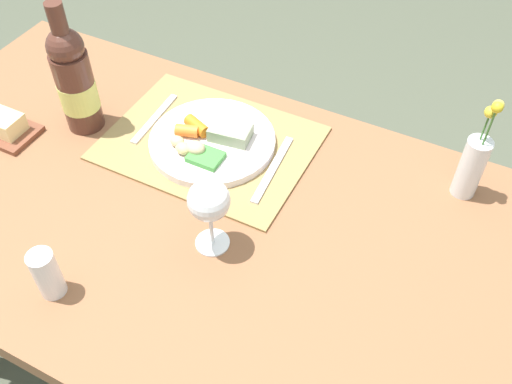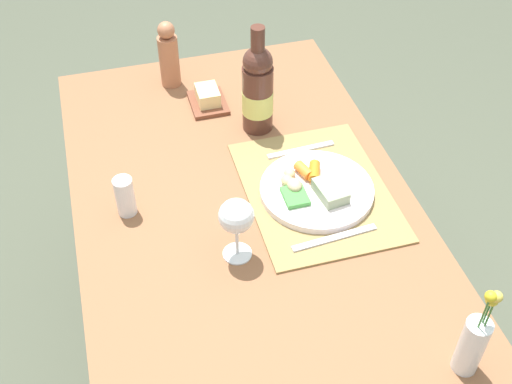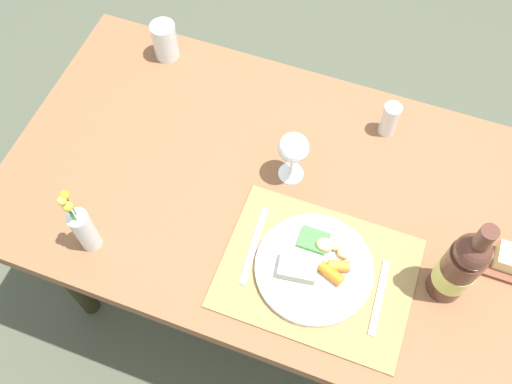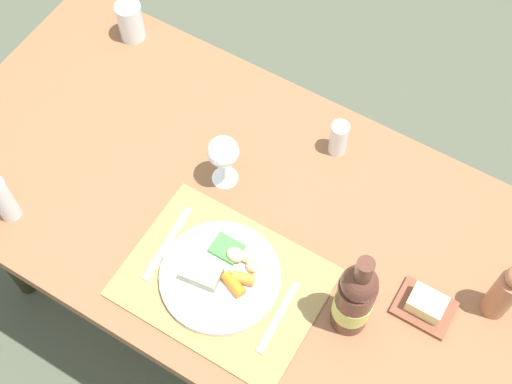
# 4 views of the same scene
# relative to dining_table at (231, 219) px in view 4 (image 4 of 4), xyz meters

# --- Properties ---
(ground_plane) EXTENTS (8.00, 8.00, 0.00)m
(ground_plane) POSITION_rel_dining_table_xyz_m (0.00, 0.00, -0.67)
(ground_plane) COLOR #4C5140
(dining_table) EXTENTS (1.55, 0.81, 0.75)m
(dining_table) POSITION_rel_dining_table_xyz_m (0.00, 0.00, 0.00)
(dining_table) COLOR brown
(dining_table) RESTS_ON ground_plane
(placemat) EXTENTS (0.45, 0.34, 0.01)m
(placemat) POSITION_rel_dining_table_xyz_m (0.10, -0.18, 0.08)
(placemat) COLOR olive
(placemat) RESTS_ON dining_table
(dinner_plate) EXTENTS (0.28, 0.28, 0.05)m
(dinner_plate) POSITION_rel_dining_table_xyz_m (0.08, -0.17, 0.10)
(dinner_plate) COLOR white
(dinner_plate) RESTS_ON placemat
(fork) EXTENTS (0.03, 0.21, 0.00)m
(fork) POSITION_rel_dining_table_xyz_m (-0.07, -0.17, 0.09)
(fork) COLOR silver
(fork) RESTS_ON placemat
(knife) EXTENTS (0.02, 0.18, 0.00)m
(knife) POSITION_rel_dining_table_xyz_m (0.25, -0.19, 0.09)
(knife) COLOR silver
(knife) RESTS_ON placemat
(water_tumbler) EXTENTS (0.07, 0.07, 0.11)m
(water_tumbler) POSITION_rel_dining_table_xyz_m (-0.52, 0.32, 0.13)
(water_tumbler) COLOR silver
(water_tumbler) RESTS_ON dining_table
(wine_bottle) EXTENTS (0.08, 0.08, 0.31)m
(wine_bottle) POSITION_rel_dining_table_xyz_m (0.38, -0.11, 0.20)
(wine_bottle) COLOR #502C22
(wine_bottle) RESTS_ON dining_table
(butter_dish) EXTENTS (0.13, 0.10, 0.05)m
(butter_dish) POSITION_rel_dining_table_xyz_m (0.52, -0.00, 0.10)
(butter_dish) COLOR brown
(butter_dish) RESTS_ON dining_table
(pepper_mill) EXTENTS (0.06, 0.06, 0.20)m
(pepper_mill) POSITION_rel_dining_table_xyz_m (0.65, 0.08, 0.17)
(pepper_mill) COLOR #B26E4B
(pepper_mill) RESTS_ON dining_table
(flower_vase) EXTENTS (0.05, 0.05, 0.24)m
(flower_vase) POSITION_rel_dining_table_xyz_m (-0.44, -0.29, 0.16)
(flower_vase) COLOR silver
(flower_vase) RESTS_ON dining_table
(salt_shaker) EXTENTS (0.05, 0.05, 0.10)m
(salt_shaker) POSITION_rel_dining_table_xyz_m (0.15, 0.28, 0.13)
(salt_shaker) COLOR white
(salt_shaker) RESTS_ON dining_table
(wine_glass) EXTENTS (0.08, 0.08, 0.16)m
(wine_glass) POSITION_rel_dining_table_xyz_m (-0.05, 0.06, 0.19)
(wine_glass) COLOR white
(wine_glass) RESTS_ON dining_table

